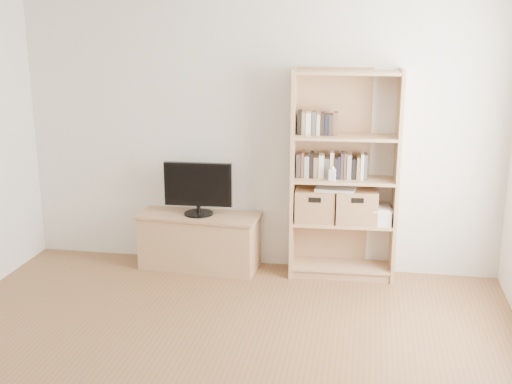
% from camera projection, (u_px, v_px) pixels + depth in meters
% --- Properties ---
extents(back_wall, '(4.50, 0.02, 2.60)m').
position_uv_depth(back_wall, '(258.00, 132.00, 5.97)').
color(back_wall, silver).
rests_on(back_wall, floor).
extents(tv_stand, '(1.13, 0.49, 0.51)m').
position_uv_depth(tv_stand, '(199.00, 242.00, 6.13)').
color(tv_stand, '#A77C55').
rests_on(tv_stand, floor).
extents(bookshelf, '(0.97, 0.39, 1.91)m').
position_uv_depth(bookshelf, '(344.00, 176.00, 5.76)').
color(bookshelf, '#A77C55').
rests_on(bookshelf, floor).
extents(television, '(0.64, 0.08, 0.50)m').
position_uv_depth(television, '(198.00, 189.00, 5.99)').
color(television, black).
rests_on(television, tv_stand).
extents(books_row_mid, '(0.83, 0.16, 0.22)m').
position_uv_depth(books_row_mid, '(344.00, 166.00, 5.75)').
color(books_row_mid, '#36302C').
rests_on(books_row_mid, bookshelf).
extents(books_row_upper, '(0.39, 0.18, 0.20)m').
position_uv_depth(books_row_upper, '(322.00, 123.00, 5.68)').
color(books_row_upper, '#36302C').
rests_on(books_row_upper, bookshelf).
extents(baby_monitor, '(0.06, 0.05, 0.11)m').
position_uv_depth(baby_monitor, '(332.00, 175.00, 5.66)').
color(baby_monitor, white).
rests_on(baby_monitor, bookshelf).
extents(basket_left, '(0.37, 0.32, 0.29)m').
position_uv_depth(basket_left, '(315.00, 205.00, 5.86)').
color(basket_left, olive).
rests_on(basket_left, bookshelf).
extents(basket_right, '(0.40, 0.34, 0.30)m').
position_uv_depth(basket_right, '(356.00, 206.00, 5.81)').
color(basket_right, olive).
rests_on(basket_right, bookshelf).
extents(laptop, '(0.37, 0.27, 0.03)m').
position_uv_depth(laptop, '(336.00, 189.00, 5.78)').
color(laptop, silver).
rests_on(laptop, basket_left).
extents(magazine_stack, '(0.22, 0.30, 0.13)m').
position_uv_depth(magazine_stack, '(379.00, 216.00, 5.81)').
color(magazine_stack, silver).
rests_on(magazine_stack, bookshelf).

